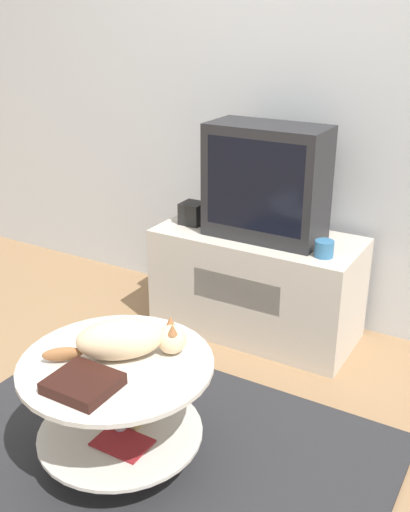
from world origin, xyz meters
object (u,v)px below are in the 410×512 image
Objects in this scene: tv at (266,182)px; cat at (126,340)px; speaker at (193,213)px; dvd_box at (83,384)px.

tv is 1.39× the size of cat.
cat is (0.41, -1.12, -0.07)m from speaker.
dvd_box is at bearing -130.71° from cat.
tv reaches higher than speaker.
speaker is 1.42m from dvd_box.
dvd_box is (-0.00, -1.37, -0.34)m from tv.
speaker is at bearing -177.23° from tv.
speaker is (-0.41, -0.02, -0.22)m from tv.
cat is (0.00, 0.23, 0.05)m from dvd_box.
speaker is at bearing 106.81° from dvd_box.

